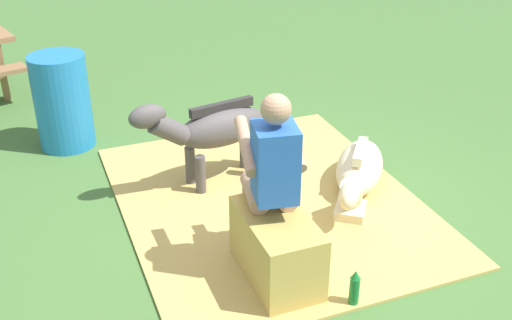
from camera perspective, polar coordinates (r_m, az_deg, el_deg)
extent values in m
plane|color=#426B33|center=(5.25, 2.73, -4.81)|extent=(24.00, 24.00, 0.00)
cube|color=tan|center=(5.38, 1.14, -3.76)|extent=(2.97, 2.43, 0.02)
cube|color=tan|center=(4.39, 1.89, -8.09)|extent=(0.78, 0.42, 0.51)
cylinder|color=tan|center=(4.40, -0.14, -2.93)|extent=(0.42, 0.21, 0.14)
cylinder|color=tan|center=(4.74, -0.58, -5.10)|extent=(0.11, 0.11, 0.51)
cube|color=black|center=(4.86, -0.57, -7.33)|extent=(0.23, 0.14, 0.06)
cylinder|color=tan|center=(4.43, 2.41, -2.68)|extent=(0.42, 0.21, 0.14)
cylinder|color=tan|center=(4.77, 1.79, -4.85)|extent=(0.11, 0.11, 0.51)
cube|color=black|center=(4.90, 1.75, -7.08)|extent=(0.23, 0.14, 0.06)
cube|color=#2659B2|center=(4.08, 1.76, -0.24)|extent=(0.35, 0.33, 0.52)
cylinder|color=tan|center=(4.19, -0.90, 1.32)|extent=(0.51, 0.18, 0.26)
cylinder|color=tan|center=(4.25, 3.36, 1.68)|extent=(0.51, 0.18, 0.26)
sphere|color=tan|center=(3.92, 1.84, 4.67)|extent=(0.20, 0.20, 0.20)
ellipsoid|color=#4C4747|center=(5.46, -3.10, 3.02)|extent=(0.46, 0.88, 0.34)
cylinder|color=#4C4747|center=(5.43, -5.08, -1.42)|extent=(0.09, 0.09, 0.37)
cylinder|color=#4C4747|center=(5.59, -6.01, -0.56)|extent=(0.09, 0.09, 0.37)
cylinder|color=#4C4747|center=(5.67, -0.04, 0.03)|extent=(0.09, 0.09, 0.37)
cylinder|color=#4C4747|center=(5.82, -1.07, 0.81)|extent=(0.09, 0.09, 0.37)
cylinder|color=#4C4747|center=(5.22, -7.93, 2.78)|extent=(0.24, 0.39, 0.33)
ellipsoid|color=#4C4747|center=(5.10, -9.89, 3.94)|extent=(0.21, 0.34, 0.20)
cube|color=#2A2727|center=(5.39, -3.15, 4.85)|extent=(0.16, 0.60, 0.08)
cylinder|color=#2A2727|center=(5.70, 1.06, 3.61)|extent=(0.07, 0.07, 0.30)
ellipsoid|color=beige|center=(5.63, 9.45, -0.67)|extent=(0.94, 0.85, 0.36)
cube|color=beige|center=(5.23, 8.59, -4.66)|extent=(0.37, 0.36, 0.10)
cylinder|color=beige|center=(5.11, 8.70, -2.98)|extent=(0.34, 0.32, 0.30)
ellipsoid|color=beige|center=(4.92, 8.48, -3.22)|extent=(0.34, 0.31, 0.20)
cube|color=#F2EDC5|center=(5.46, 9.50, 0.78)|extent=(0.40, 0.33, 0.08)
cylinder|color=#197233|center=(4.30, 8.96, -11.80)|extent=(0.07, 0.07, 0.23)
cone|color=#197233|center=(4.21, 9.10, -10.29)|extent=(0.06, 0.06, 0.06)
cylinder|color=#1E72B2|center=(6.45, -17.26, 5.13)|extent=(0.54, 0.54, 0.94)
cube|color=olive|center=(7.90, -22.16, 7.47)|extent=(0.08, 0.08, 0.69)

